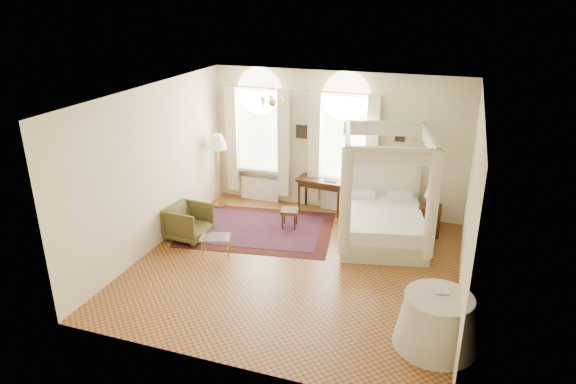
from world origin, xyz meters
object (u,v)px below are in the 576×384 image
at_px(writing_desk, 322,183).
at_px(floor_lamp, 217,145).
at_px(side_table, 436,321).
at_px(canopy_bed, 383,218).
at_px(coffee_table, 216,238).
at_px(nightstand, 429,220).
at_px(stool, 290,212).
at_px(armchair, 189,222).

xyz_separation_m(writing_desk, floor_lamp, (-2.46, -0.47, 0.83)).
relative_size(floor_lamp, side_table, 1.47).
bearing_deg(side_table, canopy_bed, 112.55).
xyz_separation_m(writing_desk, coffee_table, (-1.40, -2.80, -0.35)).
distance_m(writing_desk, side_table, 5.20).
bearing_deg(canopy_bed, nightstand, 35.89).
relative_size(stool, side_table, 0.35).
height_order(stool, floor_lamp, floor_lamp).
distance_m(armchair, floor_lamp, 2.19).
xyz_separation_m(nightstand, floor_lamp, (-4.99, -0.01, 1.21)).
bearing_deg(canopy_bed, armchair, -162.93).
xyz_separation_m(stool, side_table, (3.38, -3.19, 0.06)).
xyz_separation_m(nightstand, coffee_table, (-3.93, -2.35, 0.04)).
height_order(writing_desk, side_table, side_table).
distance_m(canopy_bed, stool, 2.07).
bearing_deg(canopy_bed, side_table, -67.45).
distance_m(nightstand, writing_desk, 2.60).
bearing_deg(armchair, coffee_table, -114.45).
height_order(writing_desk, coffee_table, writing_desk).
bearing_deg(coffee_table, writing_desk, 63.54).
height_order(armchair, floor_lamp, floor_lamp).
bearing_deg(nightstand, stool, -168.06).
relative_size(canopy_bed, armchair, 3.06).
height_order(coffee_table, floor_lamp, floor_lamp).
relative_size(canopy_bed, stool, 5.88).
xyz_separation_m(canopy_bed, side_table, (1.31, -3.17, -0.12)).
relative_size(canopy_bed, nightstand, 3.78).
bearing_deg(nightstand, side_table, -83.85).
bearing_deg(writing_desk, floor_lamp, -169.23).
bearing_deg(floor_lamp, canopy_bed, -8.91).
relative_size(nightstand, writing_desk, 0.57).
bearing_deg(canopy_bed, writing_desk, 145.78).
height_order(canopy_bed, floor_lamp, canopy_bed).
relative_size(canopy_bed, side_table, 2.03).
bearing_deg(canopy_bed, floor_lamp, 171.09).
xyz_separation_m(canopy_bed, coffee_table, (-3.02, -1.69, -0.17)).
bearing_deg(side_table, writing_desk, 124.56).
xyz_separation_m(stool, armchair, (-1.84, -1.23, 0.02)).
height_order(writing_desk, armchair, writing_desk).
height_order(nightstand, armchair, armchair).
bearing_deg(side_table, stool, 136.64).
xyz_separation_m(writing_desk, armchair, (-2.28, -2.31, -0.34)).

